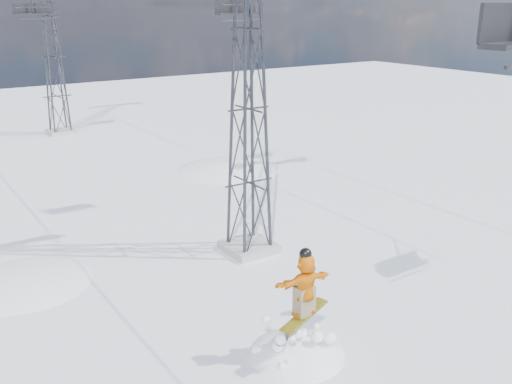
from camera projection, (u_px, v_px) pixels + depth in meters
ground at (388, 359)px, 15.27m from camera, size 120.00×120.00×0.00m
snow_terrain at (41, 348)px, 32.46m from camera, size 39.00×37.00×22.00m
lift_tower_near at (249, 110)px, 20.27m from camera, size 5.20×1.80×11.43m
lift_tower_far at (53, 57)px, 39.93m from camera, size 5.20×1.80×11.43m
lift_chair_mid at (238, 8)px, 23.61m from camera, size 2.00×0.58×2.48m
lift_chair_far at (32, 10)px, 33.84m from camera, size 2.18×0.63×2.70m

